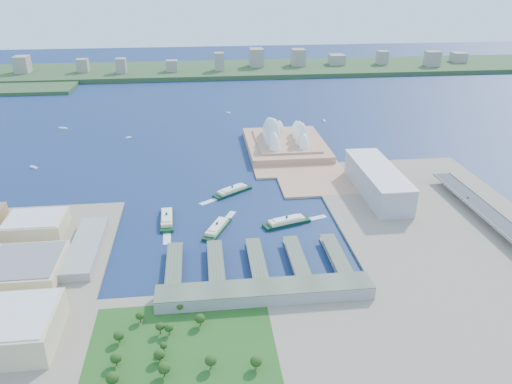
{
  "coord_description": "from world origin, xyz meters",
  "views": [
    {
      "loc": [
        -37.07,
        -510.84,
        281.79
      ],
      "look_at": [
        30.1,
        69.1,
        18.0
      ],
      "focal_mm": 35.0,
      "sensor_mm": 36.0,
      "label": 1
    }
  ],
  "objects": [
    {
      "name": "ferry_b",
      "position": [
        2.26,
        109.05,
        5.49
      ],
      "size": [
        55.91,
        45.64,
        10.98
      ],
      "primitive_type": null,
      "rotation": [
        0.0,
        0.0,
        -0.95
      ],
      "color": "black",
      "rests_on": "ground"
    },
    {
      "name": "opera_house",
      "position": [
        105.0,
        280.0,
        32.0
      ],
      "size": [
        134.0,
        180.0,
        58.0
      ],
      "primitive_type": null,
      "color": "white",
      "rests_on": "peninsula"
    },
    {
      "name": "boat_d",
      "position": [
        -298.0,
        443.75,
        1.48
      ],
      "size": [
        17.72,
        9.73,
        2.95
      ],
      "primitive_type": null,
      "rotation": [
        0.0,
        0.0,
        1.21
      ],
      "color": "white",
      "rests_on": "ground"
    },
    {
      "name": "terminal_building",
      "position": [
        15.0,
        -135.0,
        9.0
      ],
      "size": [
        200.0,
        28.0,
        12.0
      ],
      "primitive_type": "cube",
      "color": "gray",
      "rests_on": "south_land"
    },
    {
      "name": "ferry_c",
      "position": [
        -23.11,
        4.78,
        5.46
      ],
      "size": [
        37.63,
        58.53,
        10.91
      ],
      "primitive_type": null,
      "rotation": [
        0.0,
        0.0,
        2.71
      ],
      "color": "black",
      "rests_on": "ground"
    },
    {
      "name": "ground",
      "position": [
        0.0,
        0.0,
        0.0
      ],
      "size": [
        3000.0,
        3000.0,
        0.0
      ],
      "primitive_type": "plane",
      "color": "#0F2449",
      "rests_on": "ground"
    },
    {
      "name": "far_shore",
      "position": [
        0.0,
        980.0,
        6.0
      ],
      "size": [
        2200.0,
        260.0,
        12.0
      ],
      "primitive_type": "cube",
      "color": "#2D4926",
      "rests_on": "ground"
    },
    {
      "name": "ferry_d",
      "position": [
        60.32,
        10.85,
        5.55
      ],
      "size": [
        60.49,
        32.14,
        11.11
      ],
      "primitive_type": null,
      "rotation": [
        0.0,
        0.0,
        1.88
      ],
      "color": "black",
      "rests_on": "ground"
    },
    {
      "name": "boat_b",
      "position": [
        -166.76,
        369.94,
        1.42
      ],
      "size": [
        10.94,
        5.25,
        2.84
      ],
      "primitive_type": null,
      "rotation": [
        0.0,
        0.0,
        1.73
      ],
      "color": "white",
      "rests_on": "ground"
    },
    {
      "name": "far_skyline",
      "position": [
        0.0,
        960.0,
        39.5
      ],
      "size": [
        1900.0,
        140.0,
        55.0
      ],
      "primitive_type": null,
      "color": "gray",
      "rests_on": "far_shore"
    },
    {
      "name": "toaster_building",
      "position": [
        195.0,
        80.0,
        20.5
      ],
      "size": [
        45.0,
        155.0,
        35.0
      ],
      "primitive_type": "cube",
      "color": "#9A9A9F",
      "rests_on": "east_land"
    },
    {
      "name": "park",
      "position": [
        -60.0,
        -190.0,
        11.0
      ],
      "size": [
        150.0,
        110.0,
        16.0
      ],
      "primitive_type": null,
      "color": "#194714",
      "rests_on": "south_land"
    },
    {
      "name": "expressway",
      "position": [
        300.0,
        -60.0,
        8.93
      ],
      "size": [
        26.0,
        340.0,
        11.85
      ],
      "primitive_type": null,
      "color": "gray",
      "rests_on": "east_land"
    },
    {
      "name": "boat_e",
      "position": [
        23.22,
        517.48,
        1.29
      ],
      "size": [
        9.22,
        10.29,
        2.58
      ],
      "primitive_type": null,
      "rotation": [
        0.0,
        0.0,
        0.68
      ],
      "color": "white",
      "rests_on": "ground"
    },
    {
      "name": "peninsula",
      "position": [
        107.5,
        260.0,
        1.5
      ],
      "size": [
        135.0,
        220.0,
        3.0
      ],
      "primitive_type": "cube",
      "color": "tan",
      "rests_on": "ground"
    },
    {
      "name": "south_land",
      "position": [
        0.0,
        -210.0,
        1.5
      ],
      "size": [
        720.0,
        180.0,
        3.0
      ],
      "primitive_type": "cube",
      "color": "gray",
      "rests_on": "ground"
    },
    {
      "name": "car_c",
      "position": [
        296.0,
        26.79,
        15.46
      ],
      "size": [
        1.7,
        4.18,
        1.21
      ],
      "primitive_type": "imported",
      "color": "slate",
      "rests_on": "expressway"
    },
    {
      "name": "ferry_a",
      "position": [
        -82.73,
        35.19,
        5.75
      ],
      "size": [
        18.11,
        61.41,
        11.5
      ],
      "primitive_type": null,
      "rotation": [
        0.0,
        0.0,
        0.04
      ],
      "color": "black",
      "rests_on": "ground"
    },
    {
      "name": "ferry_wharves",
      "position": [
        14.0,
        -75.0,
        4.65
      ],
      "size": [
        184.0,
        90.0,
        9.3
      ],
      "primitive_type": null,
      "color": "#485540",
      "rests_on": "ground"
    },
    {
      "name": "boat_c",
      "position": [
        210.05,
        435.31,
        1.33
      ],
      "size": [
        3.68,
        11.87,
        2.66
      ],
      "primitive_type": null,
      "rotation": [
        0.0,
        0.0,
        3.12
      ],
      "color": "white",
      "rests_on": "ground"
    },
    {
      "name": "boat_a",
      "position": [
        -294.79,
        237.59,
        1.46
      ],
      "size": [
        14.03,
        12.6,
        2.92
      ],
      "primitive_type": null,
      "rotation": [
        0.0,
        0.0,
        0.87
      ],
      "color": "white",
      "rests_on": "ground"
    },
    {
      "name": "east_land",
      "position": [
        240.0,
        -50.0,
        1.5
      ],
      "size": [
        240.0,
        500.0,
        3.0
      ],
      "primitive_type": "cube",
      "color": "gray",
      "rests_on": "ground"
    }
  ]
}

